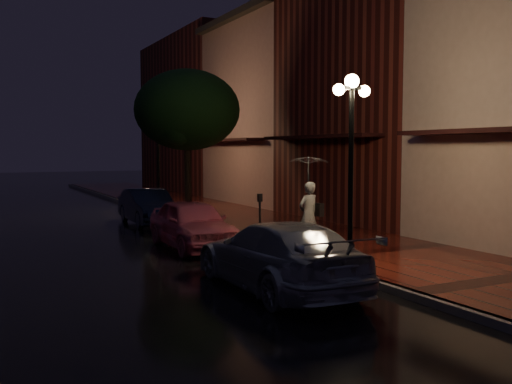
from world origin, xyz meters
TOP-DOWN VIEW (x-y plane):
  - ground at (0.00, 0.00)m, footprint 120.00×120.00m
  - sidewalk at (2.25, 0.00)m, footprint 4.50×60.00m
  - curb at (0.00, 0.00)m, footprint 0.25×60.00m
  - storefront_mid at (7.00, 2.00)m, footprint 5.00×8.00m
  - storefront_far at (7.00, 10.00)m, footprint 5.00×8.00m
  - storefront_extra at (7.00, 20.00)m, footprint 5.00×12.00m
  - streetlamp_near at (0.35, -5.00)m, footprint 0.96×0.36m
  - streetlamp_far at (0.35, 9.00)m, footprint 0.96×0.36m
  - street_tree at (0.61, 5.99)m, footprint 4.16×4.16m
  - pink_car at (-1.66, -0.36)m, footprint 1.76×4.14m
  - navy_car at (-1.25, 5.31)m, footprint 1.48×4.04m
  - silver_car at (-1.87, -5.61)m, footprint 2.03×4.79m
  - woman_with_umbrella at (0.91, -2.40)m, footprint 1.03×1.05m
  - parking_meter at (0.15, -1.00)m, footprint 0.13×0.10m

SIDE VIEW (x-z plane):
  - ground at x=0.00m, z-range 0.00..0.00m
  - sidewalk at x=2.25m, z-range 0.00..0.15m
  - curb at x=0.00m, z-range 0.00..0.15m
  - navy_car at x=-1.25m, z-range 0.00..1.32m
  - silver_car at x=-1.87m, z-range 0.00..1.38m
  - pink_car at x=-1.66m, z-range 0.00..1.40m
  - parking_meter at x=0.15m, z-range 0.30..1.68m
  - woman_with_umbrella at x=0.91m, z-range 0.55..3.03m
  - streetlamp_near at x=0.35m, z-range 0.45..4.76m
  - streetlamp_far at x=0.35m, z-range 0.45..4.76m
  - street_tree at x=0.61m, z-range 1.34..7.14m
  - storefront_far at x=7.00m, z-range 0.00..9.00m
  - storefront_extra at x=7.00m, z-range 0.00..10.00m
  - storefront_mid at x=7.00m, z-range 0.00..11.00m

